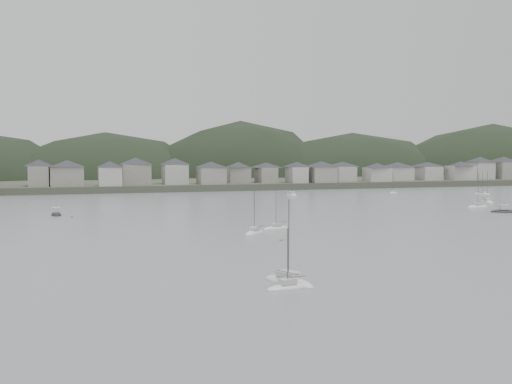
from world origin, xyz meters
name	(u,v)px	position (x,y,z in m)	size (l,w,h in m)	color
ground	(383,254)	(0.00, 0.00, 0.00)	(900.00, 900.00, 0.00)	slate
far_shore_land	(156,177)	(0.00, 295.00, 1.50)	(900.00, 250.00, 3.00)	#383D2D
forested_ridge	(169,200)	(4.83, 269.40, -11.28)	(851.55, 103.94, 102.57)	black
waterfront_town	(290,171)	(50.59, 183.34, 8.66)	(451.48, 28.46, 12.92)	gray
sailboat_lead	(478,207)	(72.69, 69.70, 0.17)	(8.96, 4.37, 11.75)	silver
moored_fleet	(206,222)	(-19.78, 53.13, 0.18)	(249.20, 169.20, 13.03)	silver
motor_launch_near	(504,211)	(69.64, 53.79, 0.29)	(8.10, 5.96, 3.84)	black
motor_launch_far	(56,214)	(-55.77, 84.23, 0.29)	(3.34, 7.71, 3.80)	black
mooring_buoys	(240,215)	(-7.08, 67.05, 0.15)	(124.84, 127.58, 0.70)	#D28546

